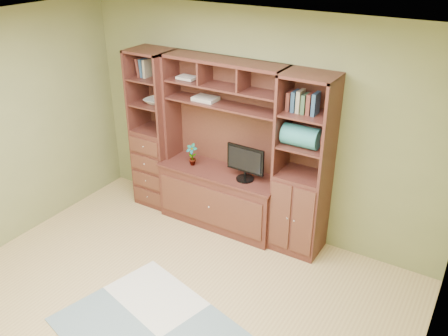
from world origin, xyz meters
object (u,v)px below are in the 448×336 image
Objects in this scene: left_tower at (155,130)px; right_tower at (303,168)px; center_hutch at (220,148)px; monitor at (245,157)px.

right_tower is at bearing 0.00° from left_tower.
center_hutch reaches higher than monitor.
left_tower is at bearing 178.55° from monitor.
left_tower is 1.00× the size of right_tower.
center_hutch is 1.00× the size of right_tower.
right_tower is (2.02, 0.00, 0.00)m from left_tower.
left_tower is 2.02m from right_tower.
right_tower is 0.67m from monitor.
right_tower is 3.60× the size of monitor.
center_hutch is at bearing -177.77° from right_tower.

